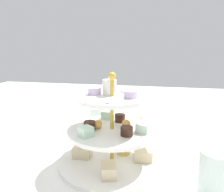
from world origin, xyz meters
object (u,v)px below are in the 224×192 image
water_glass_short_left (98,118)px  tiered_serving_stand (112,137)px  water_glass_tall_right (215,177)px  teacup_with_saucer (135,122)px  butter_knife_right (196,141)px

water_glass_short_left → tiered_serving_stand: bearing=-156.2°
tiered_serving_stand → water_glass_tall_right: tiered_serving_stand is taller
water_glass_short_left → teacup_with_saucer: bearing=-76.8°
water_glass_short_left → butter_knife_right: 0.36m
water_glass_tall_right → teacup_with_saucer: water_glass_tall_right is taller
tiered_serving_stand → water_glass_tall_right: size_ratio=2.56×
water_glass_short_left → teacup_with_saucer: (0.03, -0.14, -0.02)m
water_glass_tall_right → tiered_serving_stand: bearing=63.7°
teacup_with_saucer → butter_knife_right: size_ratio=0.53×
tiered_serving_stand → water_glass_short_left: (0.24, 0.10, -0.03)m
water_glass_short_left → water_glass_tall_right: bearing=-136.2°
teacup_with_saucer → butter_knife_right: bearing=-111.6°
butter_knife_right → teacup_with_saucer: bearing=23.0°
water_glass_short_left → teacup_with_saucer: 0.14m
teacup_with_saucer → water_glass_short_left: bearing=103.2°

